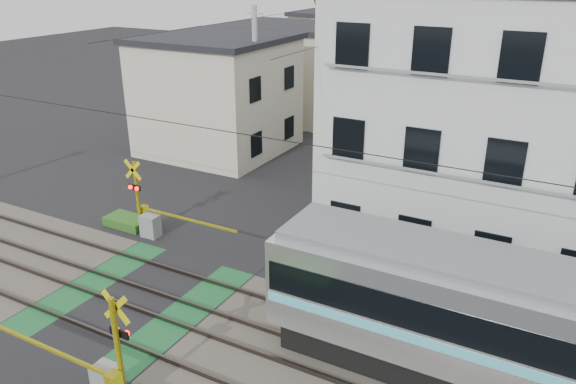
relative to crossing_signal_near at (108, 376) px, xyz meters
The scene contains 11 objects.
ground 4.53m from the crossing_signal_near, 125.29° to the left, with size 120.00×120.00×0.00m, color black.
track_bed 4.53m from the crossing_signal_near, 125.29° to the left, with size 120.00×120.00×0.14m.
crossing_signal_near is the anchor object (origin of this frame).
crossing_signal_far 8.95m from the crossing_signal_near, 125.29° to the left, with size 4.74×0.65×3.09m.
apartment_block 14.95m from the crossing_signal_near, 65.78° to the left, with size 10.20×8.36×9.30m.
houses_row 29.77m from the crossing_signal_near, 94.51° to the left, with size 22.07×31.35×6.80m.
tree_hill 52.10m from the crossing_signal_near, 94.16° to the left, with size 40.00×13.51×11.35m.
catenary 5.84m from the crossing_signal_near, 47.20° to the left, with size 60.00×5.04×7.00m.
utility_poles 27.12m from the crossing_signal_near, 97.77° to the left, with size 7.90×42.00×8.00m.
pedestrian 34.24m from the crossing_signal_near, 95.10° to the left, with size 0.62×0.41×1.70m, color black.
weed_patches 3.70m from the crossing_signal_near, 103.09° to the left, with size 10.25×8.80×0.40m.
Camera 1 is at (11.51, -11.03, 9.89)m, focal length 35.00 mm.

